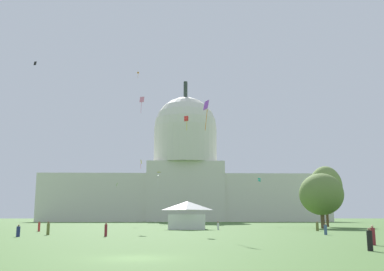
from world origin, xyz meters
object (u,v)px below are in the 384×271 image
kite_orange_high (138,73)px  kite_pink_mid (142,101)px  kite_violet_low (206,107)px  tree_east_near (321,194)px  person_olive_near_tree_west (317,227)px  tree_east_mid (326,187)px  person_denim_front_left (326,230)px  person_maroon_back_center (373,236)px  kite_black_high (35,63)px  capitol_building (185,176)px  person_maroon_lawn_far_left (106,230)px  kite_yellow_mid (141,162)px  kite_turquoise_low (259,180)px  person_red_mid_right (39,227)px  kite_red_mid (186,119)px  person_white_back_left (218,226)px  event_tent (187,215)px  person_black_deep_crowd (370,240)px  kite_lime_low (117,185)px  person_olive_lawn_far_right (48,229)px  kite_white_low (158,177)px  person_navy_back_right (18,231)px  kite_gold_low (158,173)px

kite_orange_high → kite_pink_mid: size_ratio=0.72×
kite_violet_low → kite_pink_mid: size_ratio=1.14×
tree_east_near → person_olive_near_tree_west: (-5.83, -14.96, -6.13)m
tree_east_mid → person_denim_front_left: size_ratio=9.18×
person_maroon_back_center → kite_black_high: 106.32m
capitol_building → tree_east_mid: capitol_building is taller
person_denim_front_left → person_olive_near_tree_west: person_olive_near_tree_west is taller
person_maroon_lawn_far_left → kite_yellow_mid: size_ratio=0.58×
tree_east_mid → capitol_building: bearing=108.3°
kite_pink_mid → kite_turquoise_low: bearing=-69.4°
person_red_mid_right → kite_red_mid: bearing=-127.1°
person_red_mid_right → kite_yellow_mid: kite_yellow_mid is taller
capitol_building → person_white_back_left: capitol_building is taller
event_tent → kite_black_high: size_ratio=6.91×
person_red_mid_right → person_white_back_left: size_ratio=1.10×
person_maroon_back_center → kite_red_mid: size_ratio=0.70×
tree_east_mid → kite_violet_low: size_ratio=3.43×
person_red_mid_right → kite_turquoise_low: 57.56m
event_tent → tree_east_mid: tree_east_mid is taller
kite_violet_low → kite_red_mid: 16.51m
kite_yellow_mid → kite_orange_high: 50.10m
person_black_deep_crowd → kite_violet_low: kite_violet_low is taller
kite_lime_low → person_olive_near_tree_west: bearing=-123.4°
kite_yellow_mid → kite_orange_high: (-4.47, 29.73, 40.07)m
person_olive_lawn_far_right → person_maroon_lawn_far_left: bearing=13.5°
person_olive_near_tree_west → kite_violet_low: (-19.65, -17.43, 16.08)m
kite_yellow_mid → kite_lime_low: 29.49m
kite_white_low → tree_east_mid: bearing=-174.0°
person_maroon_lawn_far_left → kite_red_mid: size_ratio=0.69×
person_maroon_back_center → person_black_deep_crowd: 6.95m
person_maroon_back_center → kite_white_low: 121.30m
person_olive_lawn_far_right → kite_white_low: kite_white_low is taller
kite_turquoise_low → person_maroon_lawn_far_left: bearing=158.2°
capitol_building → kite_white_low: size_ratio=28.27×
person_olive_near_tree_west → kite_violet_low: 30.80m
person_navy_back_right → kite_red_mid: bearing=35.9°
person_denim_front_left → person_olive_lawn_far_right: (-36.95, 0.69, 0.14)m
person_white_back_left → person_denim_front_left: bearing=-50.6°
kite_gold_low → kite_orange_high: size_ratio=0.49×
capitol_building → person_olive_near_tree_west: (20.09, -121.36, -19.30)m
kite_gold_low → kite_lime_low: kite_gold_low is taller
person_olive_lawn_far_right → kite_red_mid: bearing=76.9°
capitol_building → kite_turquoise_low: bearing=-78.7°
person_white_back_left → tree_east_near: bearing=30.1°
person_red_mid_right → person_white_back_left: (29.70, 7.97, -0.06)m
person_olive_near_tree_west → person_olive_lawn_far_right: (-40.54, -14.26, 0.12)m
kite_violet_low → kite_turquoise_low: (16.73, 53.24, -5.39)m
person_black_deep_crowd → kite_yellow_mid: kite_yellow_mid is taller
person_red_mid_right → kite_violet_low: 34.68m
person_navy_back_right → person_maroon_back_center: size_ratio=0.85×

